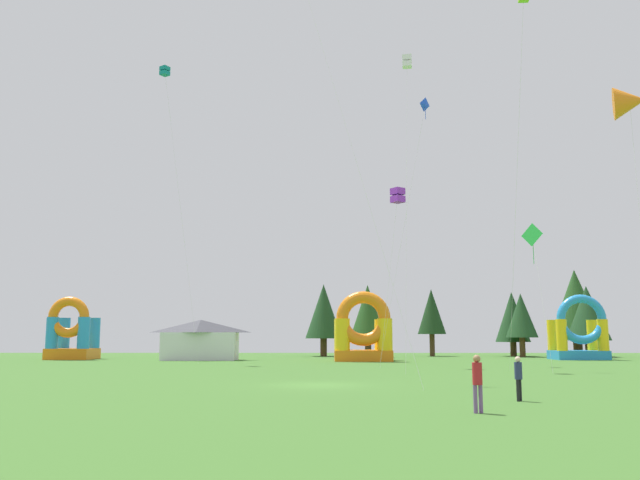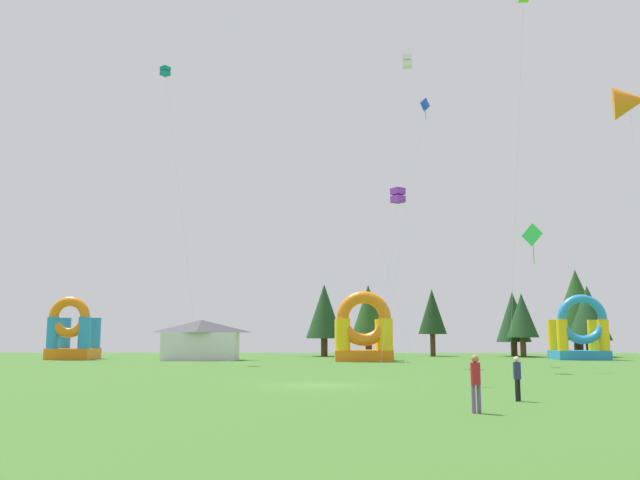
{
  "view_description": "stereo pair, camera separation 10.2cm",
  "coord_description": "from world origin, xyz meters",
  "views": [
    {
      "loc": [
        0.35,
        -32.1,
        2.29
      ],
      "look_at": [
        0.0,
        12.86,
        8.74
      ],
      "focal_mm": 37.59,
      "sensor_mm": 36.0,
      "label": 1
    },
    {
      "loc": [
        0.45,
        -32.1,
        2.29
      ],
      "look_at": [
        0.0,
        12.86,
        8.74
      ],
      "focal_mm": 37.59,
      "sensor_mm": 36.0,
      "label": 2
    }
  ],
  "objects": [
    {
      "name": "festival_tent",
      "position": [
        -11.59,
        32.39,
        1.91
      ],
      "size": [
        6.96,
        3.34,
        3.82
      ],
      "color": "silver",
      "rests_on": "ground_plane"
    },
    {
      "name": "tree_row_2",
      "position": [
        4.97,
        40.87,
        4.89
      ],
      "size": [
        3.87,
        3.87,
        7.8
      ],
      "color": "#4C331E",
      "rests_on": "ground_plane"
    },
    {
      "name": "tree_row_6",
      "position": [
        28.87,
        41.25,
        4.71
      ],
      "size": [
        4.69,
        4.69,
        7.7
      ],
      "color": "#4C331E",
      "rests_on": "ground_plane"
    },
    {
      "name": "person_left_edge",
      "position": [
        7.22,
        -7.83,
        0.93
      ],
      "size": [
        0.38,
        0.38,
        1.57
      ],
      "rotation": [
        0.0,
        0.0,
        3.92
      ],
      "color": "black",
      "rests_on": "ground_plane"
    },
    {
      "name": "kite_white_box",
      "position": [
        6.57,
        16.2,
        22.8
      ],
      "size": [
        1.79,
        7.79,
        23.37
      ],
      "color": "white",
      "rests_on": "ground_plane"
    },
    {
      "name": "tree_row_4",
      "position": [
        21.75,
        45.07,
        4.42
      ],
      "size": [
        3.92,
        3.92,
        7.3
      ],
      "color": "#4C331E",
      "rests_on": "ground_plane"
    },
    {
      "name": "kite_orange_delta",
      "position": [
        18.18,
        5.6,
        15.85
      ],
      "size": [
        2.39,
        4.12,
        16.86
      ],
      "color": "orange",
      "rests_on": "ground_plane"
    },
    {
      "name": "tree_row_3",
      "position": [
        12.55,
        45.15,
        5.0
      ],
      "size": [
        3.23,
        3.23,
        7.63
      ],
      "color": "#4C331E",
      "rests_on": "ground_plane"
    },
    {
      "name": "tree_row_1",
      "position": [
        0.16,
        44.59,
        5.04
      ],
      "size": [
        4.15,
        4.15,
        8.16
      ],
      "color": "#4C331E",
      "rests_on": "ground_plane"
    },
    {
      "name": "ground_plane",
      "position": [
        0.0,
        0.0,
        0.0
      ],
      "size": [
        120.0,
        120.0,
        0.0
      ],
      "primitive_type": "plane",
      "color": "#3D6B28"
    },
    {
      "name": "tree_row_5",
      "position": [
        21.94,
        42.14,
        4.48
      ],
      "size": [
        3.47,
        3.47,
        6.95
      ],
      "color": "#4C331E",
      "rests_on": "ground_plane"
    },
    {
      "name": "inflatable_yellow_castle",
      "position": [
        3.82,
        30.16,
        2.29
      ],
      "size": [
        5.22,
        4.89,
        6.33
      ],
      "color": "orange",
      "rests_on": "ground_plane"
    },
    {
      "name": "kite_blue_diamond",
      "position": [
        9.12,
        24.23,
        21.96
      ],
      "size": [
        4.72,
        0.92,
        22.74
      ],
      "color": "blue",
      "rests_on": "ground_plane"
    },
    {
      "name": "kite_green_diamond",
      "position": [
        14.5,
        12.93,
        8.93
      ],
      "size": [
        0.99,
        3.98,
        9.56
      ],
      "color": "green",
      "rests_on": "ground_plane"
    },
    {
      "name": "tree_row_7",
      "position": [
        29.03,
        44.91,
        6.15
      ],
      "size": [
        5.55,
        5.55,
        9.85
      ],
      "color": "#4C331E",
      "rests_on": "ground_plane"
    },
    {
      "name": "kite_purple_box",
      "position": [
        5.97,
        18.68,
        13.04
      ],
      "size": [
        2.22,
        1.78,
        13.62
      ],
      "color": "purple",
      "rests_on": "ground_plane"
    },
    {
      "name": "inflatable_red_slide",
      "position": [
        -24.64,
        34.25,
        2.27
      ],
      "size": [
        4.22,
        4.13,
        6.1
      ],
      "color": "orange",
      "rests_on": "ground_plane"
    },
    {
      "name": "kite_teal_box",
      "position": [
        -14.56,
        27.21,
        26.6
      ],
      "size": [
        4.89,
        3.47,
        27.14
      ],
      "color": "#0C7F7A",
      "rests_on": "ground_plane"
    },
    {
      "name": "person_midfield",
      "position": [
        4.93,
        -11.55,
        1.02
      ],
      "size": [
        0.33,
        0.33,
        1.72
      ],
      "rotation": [
        0.0,
        0.0,
        0.12
      ],
      "color": "#724C8C",
      "rests_on": "ground_plane"
    },
    {
      "name": "inflatable_blue_arch",
      "position": [
        25.12,
        33.9,
        2.32
      ],
      "size": [
        4.99,
        3.63,
        6.27
      ],
      "color": "#268CD8",
      "rests_on": "ground_plane"
    }
  ]
}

